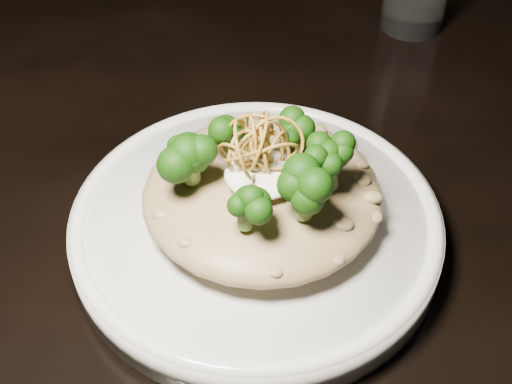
# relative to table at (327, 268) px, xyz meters

# --- Properties ---
(table) EXTENTS (1.10, 0.80, 0.75)m
(table) POSITION_rel_table_xyz_m (0.00, 0.00, 0.00)
(table) COLOR black
(table) RESTS_ON ground
(plate) EXTENTS (0.29, 0.29, 0.03)m
(plate) POSITION_rel_table_xyz_m (-0.07, -0.04, 0.10)
(plate) COLOR white
(plate) RESTS_ON table
(risotto) EXTENTS (0.18, 0.18, 0.04)m
(risotto) POSITION_rel_table_xyz_m (-0.06, -0.04, 0.13)
(risotto) COLOR brown
(risotto) RESTS_ON plate
(broccoli) EXTENTS (0.13, 0.13, 0.05)m
(broccoli) POSITION_rel_table_xyz_m (-0.06, -0.04, 0.18)
(broccoli) COLOR black
(broccoli) RESTS_ON risotto
(cheese) EXTENTS (0.05, 0.05, 0.02)m
(cheese) POSITION_rel_table_xyz_m (-0.06, -0.05, 0.16)
(cheese) COLOR white
(cheese) RESTS_ON risotto
(shallots) EXTENTS (0.06, 0.06, 0.04)m
(shallots) POSITION_rel_table_xyz_m (-0.06, -0.04, 0.19)
(shallots) COLOR #92631F
(shallots) RESTS_ON cheese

